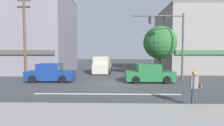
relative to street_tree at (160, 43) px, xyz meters
The scene contains 12 objects.
ground_plane 8.23m from the street_tree, 135.93° to the right, with size 120.00×120.00×0.00m, color #3D3D3F.
lane_marking_stripe 10.76m from the street_tree, 121.56° to the right, with size 9.00×0.24×0.01m, color silver.
building_left_block 18.31m from the street_tree, 167.80° to the left, with size 13.86×9.40×10.01m.
building_right_corner 9.13m from the street_tree, 34.13° to the left, with size 12.06×9.42×8.33m.
street_tree is the anchor object (origin of this frame).
utility_pole_near_left 14.18m from the street_tree, behind, with size 1.40×0.22×8.23m.
utility_pole_far_right 3.54m from the street_tree, 53.30° to the left, with size 1.40×0.22×7.53m.
traffic_light_mast 2.77m from the street_tree, 78.93° to the right, with size 4.89×0.41×6.20m.
van_crossing_center 7.44m from the street_tree, 157.95° to the left, with size 2.25×4.70×2.11m.
sedan_waiting_far 5.38m from the street_tree, 114.78° to the right, with size 4.14×1.96×1.58m.
sedan_crossing_rightbound 11.63m from the street_tree, 159.69° to the right, with size 4.13×1.94×1.58m.
pedestrian_foreground_with_bag 11.38m from the street_tree, 95.58° to the right, with size 0.65×0.50×1.67m.
Camera 1 is at (0.57, -14.04, 2.50)m, focal length 28.00 mm.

